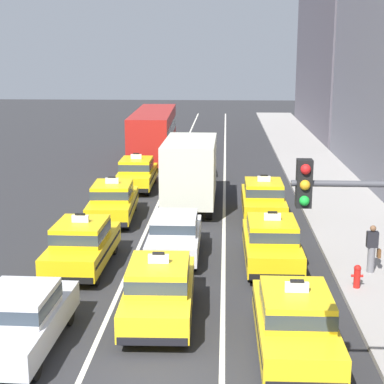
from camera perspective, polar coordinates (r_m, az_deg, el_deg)
The scene contains 17 objects.
lane_stripe_left_center at distance 33.09m, azimuth -2.50°, elevation 0.42°, with size 0.14×80.00×0.01m, color silver.
lane_stripe_center_right at distance 32.94m, azimuth 3.05°, elevation 0.36°, with size 0.14×80.00×0.01m, color silver.
sidewalk_curb at distance 28.61m, azimuth 14.31°, elevation -1.84°, with size 4.00×90.00×0.15m, color #9E9993.
sedan_left_nearest at distance 15.85m, azimuth -15.61°, elevation -11.19°, with size 1.84×4.33×1.58m.
taxi_left_second at distance 21.01m, azimuth -10.21°, elevation -4.76°, with size 1.86×4.57×1.96m.
taxi_left_third at distance 26.76m, azimuth -7.38°, elevation -0.79°, with size 2.03×4.64×1.96m.
taxi_left_fourth at distance 32.67m, azimuth -5.17°, elevation 1.78°, with size 1.89×4.59×1.96m.
bus_left_fifth at distance 42.15m, azimuth -3.59°, elevation 5.65°, with size 2.88×11.28×3.22m.
taxi_center_nearest at distance 16.93m, azimuth -3.08°, elevation -8.99°, with size 1.93×4.60×1.96m.
sedan_center_second at distance 21.86m, azimuth -1.62°, elevation -3.92°, with size 1.79×4.31×1.58m.
box_truck_center_third at distance 28.84m, azimuth -0.08°, elevation 2.16°, with size 2.34×6.98×3.27m.
taxi_center_fourth at distance 35.55m, azimuth 0.18°, elevation 2.76°, with size 2.02×4.64×1.96m.
taxi_right_nearest at distance 15.26m, azimuth 9.57°, elevation -11.73°, with size 1.85×4.57×1.96m.
taxi_right_second at distance 21.09m, azimuth 7.41°, elevation -4.59°, with size 1.86×4.58×1.96m.
taxi_right_third at distance 27.11m, azimuth 6.66°, elevation -0.59°, with size 1.82×4.56×1.96m.
pedestrian_near_crosswalk at distance 20.79m, azimuth 16.44°, elevation -5.10°, with size 0.47×0.24×1.59m.
fire_hydrant at distance 19.46m, azimuth 15.14°, elevation -7.50°, with size 0.36×0.22×0.73m.
Camera 1 is at (1.61, -12.14, 7.23)m, focal length 57.22 mm.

